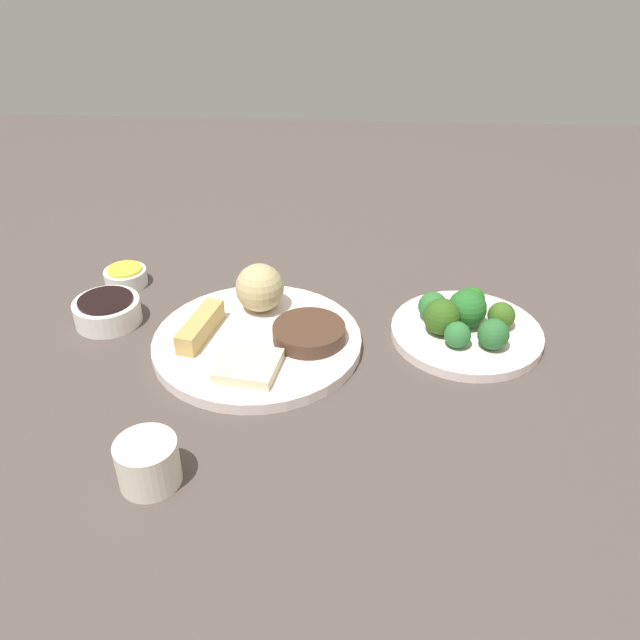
{
  "coord_description": "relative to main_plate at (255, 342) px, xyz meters",
  "views": [
    {
      "loc": [
        -0.75,
        -0.14,
        0.56
      ],
      "look_at": [
        0.01,
        -0.09,
        0.06
      ],
      "focal_mm": 36.96,
      "sensor_mm": 36.0,
      "label": 1
    }
  ],
  "objects": [
    {
      "name": "tabletop",
      "position": [
        -0.0,
        -0.0,
        -0.02
      ],
      "size": [
        2.2,
        2.2,
        0.02
      ],
      "primitive_type": "cube",
      "color": "#4C423E",
      "rests_on": "ground"
    },
    {
      "name": "main_plate",
      "position": [
        0.0,
        0.0,
        0.0
      ],
      "size": [
        0.29,
        0.29,
        0.02
      ],
      "primitive_type": "cylinder",
      "color": "white",
      "rests_on": "tabletop"
    },
    {
      "name": "rice_scoop",
      "position": [
        0.08,
        0.0,
        0.04
      ],
      "size": [
        0.07,
        0.07,
        0.07
      ],
      "primitive_type": "sphere",
      "color": "tan",
      "rests_on": "main_plate"
    },
    {
      "name": "spring_roll",
      "position": [
        -0.0,
        0.08,
        0.02
      ],
      "size": [
        0.11,
        0.05,
        0.03
      ],
      "primitive_type": "cube",
      "rotation": [
        0.0,
        0.0,
        2.93
      ],
      "color": "tan",
      "rests_on": "main_plate"
    },
    {
      "name": "crab_rangoon_wonton",
      "position": [
        -0.08,
        -0.0,
        0.02
      ],
      "size": [
        0.09,
        0.09,
        0.01
      ],
      "primitive_type": "cube",
      "rotation": [
        0.0,
        0.0,
        -0.16
      ],
      "color": "beige",
      "rests_on": "main_plate"
    },
    {
      "name": "stir_fry_heap",
      "position": [
        0.0,
        -0.08,
        0.02
      ],
      "size": [
        0.1,
        0.1,
        0.02
      ],
      "primitive_type": "cylinder",
      "color": "#482F21",
      "rests_on": "main_plate"
    },
    {
      "name": "broccoli_plate",
      "position": [
        0.04,
        -0.3,
        -0.0
      ],
      "size": [
        0.21,
        0.21,
        0.01
      ],
      "primitive_type": "cylinder",
      "color": "white",
      "rests_on": "tabletop"
    },
    {
      "name": "broccoli_floret_0",
      "position": [
        0.05,
        -0.35,
        0.03
      ],
      "size": [
        0.04,
        0.04,
        0.04
      ],
      "primitive_type": "sphere",
      "color": "#3A611C",
      "rests_on": "broccoli_plate"
    },
    {
      "name": "broccoli_floret_1",
      "position": [
        0.05,
        -0.3,
        0.03
      ],
      "size": [
        0.06,
        0.06,
        0.06
      ],
      "primitive_type": "sphere",
      "color": "#266A27",
      "rests_on": "broccoli_plate"
    },
    {
      "name": "broccoli_floret_2",
      "position": [
        0.0,
        -0.33,
        0.03
      ],
      "size": [
        0.04,
        0.04,
        0.04
      ],
      "primitive_type": "sphere",
      "color": "#2B6731",
      "rests_on": "broccoli_plate"
    },
    {
      "name": "broccoli_floret_3",
      "position": [
        0.03,
        -0.26,
        0.03
      ],
      "size": [
        0.05,
        0.05,
        0.05
      ],
      "primitive_type": "sphere",
      "color": "#325C19",
      "rests_on": "broccoli_plate"
    },
    {
      "name": "broccoli_floret_4",
      "position": [
        0.07,
        -0.25,
        0.03
      ],
      "size": [
        0.04,
        0.04,
        0.04
      ],
      "primitive_type": "sphere",
      "color": "#2F6F32",
      "rests_on": "broccoli_plate"
    },
    {
      "name": "broccoli_floret_5",
      "position": [
        0.0,
        -0.28,
        0.02
      ],
      "size": [
        0.04,
        0.04,
        0.04
      ],
      "primitive_type": "sphere",
      "color": "#2E7136",
      "rests_on": "broccoli_plate"
    },
    {
      "name": "broccoli_floret_6",
      "position": [
        0.09,
        -0.31,
        0.02
      ],
      "size": [
        0.04,
        0.04,
        0.04
      ],
      "primitive_type": "sphere",
      "color": "#26701C",
      "rests_on": "broccoli_plate"
    },
    {
      "name": "soy_sauce_bowl",
      "position": [
        0.05,
        0.23,
        0.01
      ],
      "size": [
        0.1,
        0.1,
        0.03
      ],
      "primitive_type": "cylinder",
      "color": "white",
      "rests_on": "tabletop"
    },
    {
      "name": "soy_sauce_bowl_liquid",
      "position": [
        0.05,
        0.23,
        0.03
      ],
      "size": [
        0.08,
        0.08,
        0.0
      ],
      "primitive_type": "cylinder",
      "color": "black",
      "rests_on": "soy_sauce_bowl"
    },
    {
      "name": "sauce_ramekin_hot_mustard",
      "position": [
        0.16,
        0.24,
        0.0
      ],
      "size": [
        0.07,
        0.07,
        0.03
      ],
      "primitive_type": "cylinder",
      "color": "white",
      "rests_on": "tabletop"
    },
    {
      "name": "sauce_ramekin_hot_mustard_liquid",
      "position": [
        0.16,
        0.24,
        0.02
      ],
      "size": [
        0.06,
        0.06,
        0.0
      ],
      "primitive_type": "cylinder",
      "color": "yellow",
      "rests_on": "sauce_ramekin_hot_mustard"
    },
    {
      "name": "teacup",
      "position": [
        -0.26,
        0.08,
        0.02
      ],
      "size": [
        0.07,
        0.07,
        0.05
      ],
      "primitive_type": "cylinder",
      "color": "white",
      "rests_on": "tabletop"
    }
  ]
}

